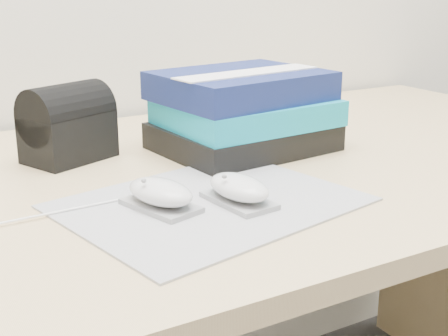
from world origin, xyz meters
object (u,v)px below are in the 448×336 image
desk (203,280)px  mouse_rear (160,194)px  pouch (67,123)px  book_stack (243,111)px  mouse_front (239,190)px

desk → mouse_rear: bearing=-129.5°
mouse_rear → pouch: bearing=96.5°
desk → pouch: bearing=157.7°
book_stack → desk: bearing=175.6°
mouse_front → book_stack: (0.15, 0.23, 0.04)m
mouse_rear → pouch: (-0.03, 0.29, 0.04)m
desk → mouse_rear: (-0.17, -0.20, 0.26)m
book_stack → pouch: (-0.28, 0.09, -0.01)m
desk → mouse_rear: 0.37m
mouse_rear → book_stack: book_stack is taller
mouse_front → pouch: bearing=112.0°
desk → book_stack: book_stack is taller
desk → book_stack: bearing=-4.4°
mouse_rear → book_stack: (0.25, 0.20, 0.04)m
mouse_rear → desk: bearing=50.5°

